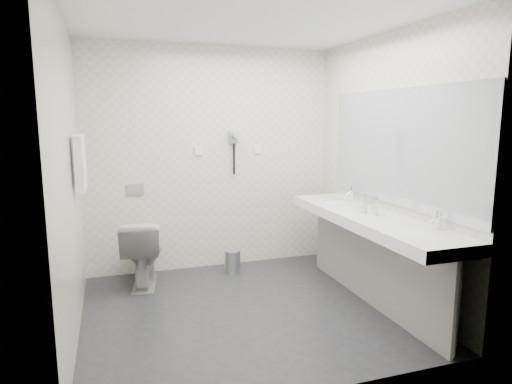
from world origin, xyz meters
name	(u,v)px	position (x,y,z in m)	size (l,w,h in m)	color
floor	(245,310)	(0.00, 0.00, 0.00)	(2.80, 2.80, 0.00)	#26262A
ceiling	(244,19)	(0.00, 0.00, 2.50)	(2.80, 2.80, 0.00)	white
wall_back	(212,159)	(0.00, 1.30, 1.25)	(2.80, 2.80, 0.00)	silver
wall_front	(309,199)	(0.00, -1.30, 1.25)	(2.80, 2.80, 0.00)	silver
wall_left	(68,180)	(-1.40, 0.00, 1.25)	(2.60, 2.60, 0.00)	silver
wall_right	(385,167)	(1.40, 0.00, 1.25)	(2.60, 2.60, 0.00)	silver
vanity_counter	(370,220)	(1.12, -0.20, 0.80)	(0.55, 2.20, 0.10)	white
vanity_panel	(370,264)	(1.15, -0.20, 0.38)	(0.03, 2.15, 0.75)	gray
vanity_post_near	(455,309)	(1.18, -1.24, 0.38)	(0.06, 0.06, 0.75)	silver
vanity_post_far	(322,236)	(1.18, 0.84, 0.38)	(0.06, 0.06, 0.75)	silver
mirror	(398,147)	(1.39, -0.20, 1.45)	(0.02, 2.20, 1.05)	#B2BCC6
basin_near	(417,233)	(1.12, -0.85, 0.83)	(0.40, 0.31, 0.05)	white
basin_far	(336,203)	(1.12, 0.45, 0.83)	(0.40, 0.31, 0.05)	white
faucet_near	(438,220)	(1.32, -0.85, 0.92)	(0.04, 0.04, 0.15)	silver
faucet_far	(352,193)	(1.32, 0.45, 0.92)	(0.04, 0.04, 0.15)	silver
soap_bottle_a	(363,207)	(1.09, -0.13, 0.91)	(0.05, 0.05, 0.11)	beige
soap_bottle_c	(376,208)	(1.16, -0.24, 0.91)	(0.05, 0.05, 0.13)	beige
glass_left	(375,204)	(1.29, -0.03, 0.91)	(0.06, 0.06, 0.11)	silver
glass_right	(365,200)	(1.33, 0.20, 0.90)	(0.06, 0.06, 0.10)	silver
toilet	(143,252)	(-0.82, 0.92, 0.35)	(0.39, 0.69, 0.70)	white
flush_plate	(135,189)	(-0.85, 1.29, 0.95)	(0.18, 0.02, 0.12)	#B2B5BA
pedal_bin	(232,262)	(0.14, 0.97, 0.12)	(0.18, 0.18, 0.25)	#B2B5BA
bin_lid	(232,251)	(0.14, 0.97, 0.26)	(0.18, 0.18, 0.01)	#B2B5BA
towel_rail	(77,137)	(-1.35, 0.55, 1.55)	(0.02, 0.02, 0.62)	silver
towel_near	(79,164)	(-1.34, 0.41, 1.33)	(0.07, 0.24, 0.48)	white
towel_far	(81,161)	(-1.34, 0.69, 1.33)	(0.07, 0.24, 0.48)	white
dryer_cradle	(233,137)	(0.25, 1.27, 1.50)	(0.10, 0.04, 0.14)	#9C9EA2
dryer_barrel	(235,134)	(0.25, 1.20, 1.53)	(0.08, 0.08, 0.14)	#9C9EA2
dryer_cord	(234,159)	(0.25, 1.26, 1.25)	(0.02, 0.02, 0.35)	black
switch_plate_a	(199,151)	(-0.15, 1.29, 1.35)	(0.09, 0.02, 0.09)	white
switch_plate_b	(258,149)	(0.55, 1.29, 1.35)	(0.09, 0.02, 0.09)	white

